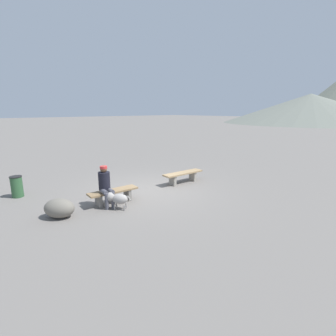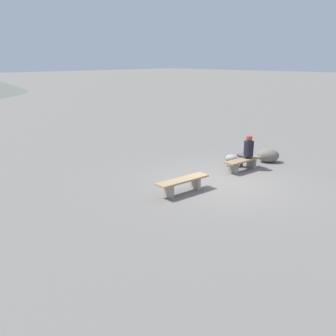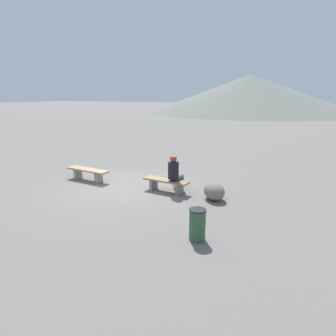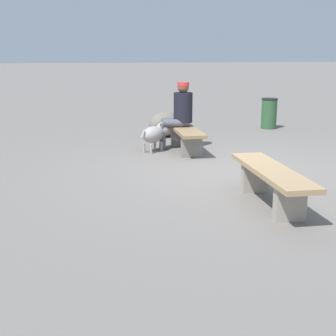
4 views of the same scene
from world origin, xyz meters
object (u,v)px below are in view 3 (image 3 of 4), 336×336
Objects in this scene: seated_person at (175,171)px; boulder at (214,191)px; bench_right at (166,183)px; dog at (177,179)px; trash_bin at (197,225)px; bench_left at (88,172)px.

boulder is (1.41, -0.10, -0.46)m from seated_person.
bench_right is 1.71m from boulder.
trash_bin is at bearing -7.71° from dog.
seated_person is (3.61, 0.08, 0.40)m from bench_left.
bench_left reaches higher than bench_right.
dog reaches higher than bench_left.
seated_person is at bearing 122.75° from trash_bin.
bench_left is at bearing 153.08° from trash_bin.
bench_left is at bearing -173.81° from bench_right.
boulder is (5.02, -0.02, -0.06)m from bench_left.
bench_right is at bearing -162.51° from seated_person.
seated_person is (0.30, 0.04, 0.42)m from bench_right.
boulder is at bearing 31.20° from dog.
seated_person reaches higher than trash_bin.
seated_person is at bearing 176.06° from boulder.
bench_right is 2.24× the size of trash_bin.
bench_right is 0.56m from dog.
trash_bin is at bearing -21.34° from bench_left.
bench_left is at bearing -169.66° from seated_person.
dog is 1.62m from boulder.
bench_left is 3.31m from bench_right.
dog is at bearing 111.16° from seated_person.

